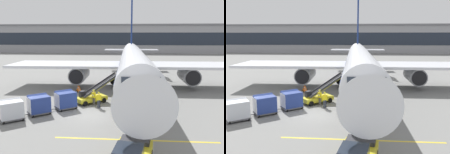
% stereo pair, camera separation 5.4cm
% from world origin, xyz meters
% --- Properties ---
extents(ground_plane, '(600.00, 600.00, 0.00)m').
position_xyz_m(ground_plane, '(0.00, 0.00, 0.00)').
color(ground_plane, slate).
extents(parked_airplane, '(35.88, 45.89, 15.38)m').
position_xyz_m(parked_airplane, '(4.29, 13.16, 3.72)').
color(parked_airplane, silver).
rests_on(parked_airplane, ground).
extents(belt_loader, '(4.88, 4.25, 3.15)m').
position_xyz_m(belt_loader, '(-0.31, 4.34, 0.88)').
color(belt_loader, gold).
rests_on(belt_loader, ground).
extents(baggage_cart_lead, '(2.64, 2.49, 1.91)m').
position_xyz_m(baggage_cart_lead, '(-2.82, 1.80, 1.00)').
color(baggage_cart_lead, '#515156').
rests_on(baggage_cart_lead, ground).
extents(baggage_cart_second, '(2.64, 2.49, 1.91)m').
position_xyz_m(baggage_cart_second, '(-4.91, -0.08, 1.00)').
color(baggage_cart_second, '#515156').
rests_on(baggage_cart_second, ground).
extents(baggage_cart_third, '(2.64, 2.49, 1.91)m').
position_xyz_m(baggage_cart_third, '(-6.74, -1.91, 1.00)').
color(baggage_cart_third, '#515156').
rests_on(baggage_cart_third, ground).
extents(ground_crew_by_loader, '(0.46, 0.43, 1.74)m').
position_xyz_m(ground_crew_by_loader, '(-0.08, 3.25, 1.00)').
color(ground_crew_by_loader, '#514C42').
rests_on(ground_crew_by_loader, ground).
extents(ground_crew_by_carts, '(0.54, 0.35, 1.74)m').
position_xyz_m(ground_crew_by_carts, '(0.60, 2.31, 1.00)').
color(ground_crew_by_carts, '#333847').
rests_on(ground_crew_by_carts, ground).
extents(safety_cone_engine_keepout, '(0.54, 0.54, 0.61)m').
position_xyz_m(safety_cone_engine_keepout, '(-3.25, 10.53, 0.30)').
color(safety_cone_engine_keepout, black).
rests_on(safety_cone_engine_keepout, ground).
extents(safety_cone_wingtip, '(0.65, 0.65, 0.73)m').
position_xyz_m(safety_cone_wingtip, '(-2.92, 9.20, 0.36)').
color(safety_cone_wingtip, black).
rests_on(safety_cone_wingtip, ground).
extents(safety_cone_nose_mark, '(0.69, 0.69, 0.78)m').
position_xyz_m(safety_cone_nose_mark, '(-3.26, 10.00, 0.38)').
color(safety_cone_nose_mark, black).
rests_on(safety_cone_nose_mark, ground).
extents(apron_guidance_line_lead_in, '(0.20, 110.00, 0.01)m').
position_xyz_m(apron_guidance_line_lead_in, '(4.08, 12.31, 0.00)').
color(apron_guidance_line_lead_in, yellow).
rests_on(apron_guidance_line_lead_in, ground).
extents(apron_guidance_line_stop_bar, '(12.00, 0.20, 0.01)m').
position_xyz_m(apron_guidance_line_stop_bar, '(4.30, -5.20, 0.00)').
color(apron_guidance_line_stop_bar, yellow).
rests_on(apron_guidance_line_stop_bar, ground).
extents(terminal_building, '(143.41, 16.49, 12.23)m').
position_xyz_m(terminal_building, '(-2.06, 87.46, 6.06)').
color(terminal_building, '#939399').
rests_on(terminal_building, ground).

